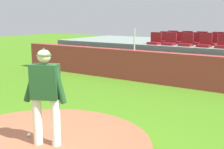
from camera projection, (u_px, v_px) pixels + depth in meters
The scene contains 19 objects.
pitchers_mound at pixel (39, 149), 5.55m from camera, with size 4.15×4.15×0.23m, color #A25C3E.
pitcher at pixel (45, 90), 5.29m from camera, with size 0.77×0.43×1.74m.
baseball at pixel (29, 135), 5.82m from camera, with size 0.07×0.07×0.07m, color white.
brick_barrier at pixel (181, 70), 10.93m from camera, with size 15.48×0.40×1.20m, color #A13A37.
fence_post_left at pixel (134, 39), 11.83m from camera, with size 0.06×0.06×0.85m, color silver.
bleacher_platform at pixel (208, 59), 13.34m from camera, with size 13.77×4.44×1.35m, color gray.
stadium_chair_0 at pixel (155, 41), 12.76m from camera, with size 0.48×0.44×0.50m.
stadium_chair_1 at pixel (170, 41), 12.41m from camera, with size 0.48×0.44×0.50m.
stadium_chair_2 at pixel (186, 42), 12.02m from camera, with size 0.48×0.44×0.50m.
stadium_chair_3 at pixel (205, 43), 11.61m from camera, with size 0.48×0.44×0.50m.
stadium_chair_4 at pixel (223, 44), 11.21m from camera, with size 0.48×0.44×0.50m.
stadium_chair_6 at pixel (164, 39), 13.51m from camera, with size 0.48×0.44×0.50m.
stadium_chair_7 at pixel (179, 40), 13.14m from camera, with size 0.48×0.44×0.50m.
stadium_chair_8 at pixel (195, 41), 12.73m from camera, with size 0.48×0.44×0.50m.
stadium_chair_9 at pixel (211, 41), 12.35m from camera, with size 0.48×0.44×0.50m.
stadium_chair_12 at pixel (172, 38), 14.28m from camera, with size 0.48×0.44×0.50m.
stadium_chair_13 at pixel (186, 39), 13.85m from camera, with size 0.48×0.44×0.50m.
stadium_chair_14 at pixel (201, 39), 13.45m from camera, with size 0.48×0.44×0.50m.
stadium_chair_15 at pixel (217, 40), 13.07m from camera, with size 0.48×0.44×0.50m.
Camera 1 is at (4.06, -3.52, 2.48)m, focal length 48.83 mm.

